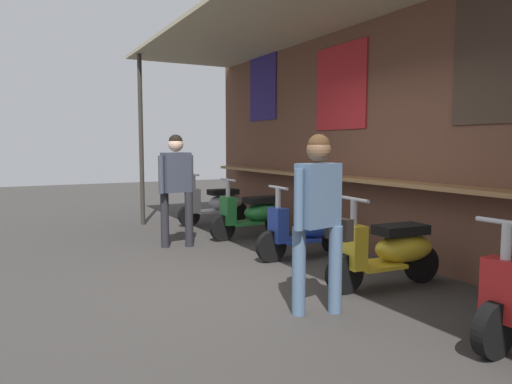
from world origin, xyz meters
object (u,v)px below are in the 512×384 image
Objects in this scene: scooter_green at (255,213)px; shopper_browsing at (176,178)px; scooter_yellow at (391,250)px; shopper_with_handbag at (319,207)px; scooter_blue at (310,228)px; scooter_silver at (218,203)px.

shopper_browsing is at bearing 2.87° from scooter_green.
shopper_with_handbag is at bearing 18.32° from scooter_yellow.
shopper_with_handbag is at bearing 59.09° from scooter_blue.
shopper_browsing is at bearing -45.60° from scooter_blue.
scooter_blue is 1.00× the size of scooter_yellow.
scooter_silver is at bearing -24.33° from shopper_with_handbag.
scooter_silver is at bearing 129.19° from shopper_browsing.
scooter_yellow is at bearing 88.07° from scooter_green.
scooter_silver is 3.07m from scooter_blue.
shopper_with_handbag reaches higher than scooter_yellow.
scooter_yellow is at bearing 13.37° from shopper_browsing.
scooter_blue is 2.07m from shopper_browsing.
scooter_green is at bearing -29.91° from shopper_with_handbag.
scooter_silver is 1.00× the size of scooter_yellow.
scooter_green is 0.89× the size of shopper_with_handbag.
scooter_silver is at bearing -86.06° from scooter_yellow.
scooter_silver and scooter_yellow have the same top height.
scooter_green is 3.06m from scooter_yellow.
scooter_green is at bearing 83.61° from shopper_browsing.
scooter_yellow is 0.86× the size of shopper_browsing.
scooter_green is 0.86× the size of shopper_browsing.
shopper_browsing reaches higher than scooter_yellow.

